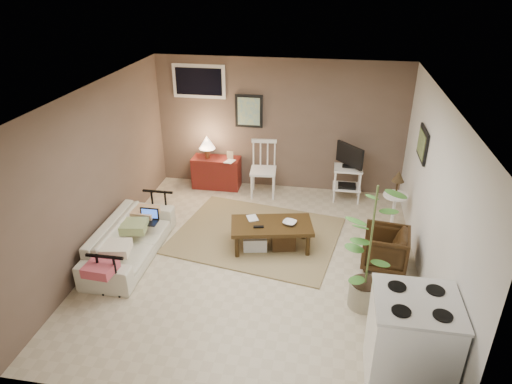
% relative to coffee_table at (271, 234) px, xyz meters
% --- Properties ---
extents(floor, '(5.00, 5.00, 0.00)m').
position_rel_coffee_table_xyz_m(floor, '(-0.17, -0.33, -0.25)').
color(floor, '#C1B293').
rests_on(floor, ground).
extents(art_back, '(0.50, 0.03, 0.60)m').
position_rel_coffee_table_xyz_m(art_back, '(-0.72, 2.15, 1.20)').
color(art_back, black).
extents(art_right, '(0.03, 0.60, 0.45)m').
position_rel_coffee_table_xyz_m(art_right, '(2.06, 0.72, 1.27)').
color(art_right, black).
extents(window, '(0.96, 0.03, 0.60)m').
position_rel_coffee_table_xyz_m(window, '(-1.62, 2.15, 1.70)').
color(window, white).
extents(rug, '(2.74, 2.35, 0.02)m').
position_rel_coffee_table_xyz_m(rug, '(-0.27, 0.31, -0.24)').
color(rug, olive).
rests_on(rug, floor).
extents(coffee_table, '(1.28, 0.84, 0.45)m').
position_rel_coffee_table_xyz_m(coffee_table, '(0.00, 0.00, 0.00)').
color(coffee_table, '#37240F').
rests_on(coffee_table, floor).
extents(sofa, '(0.54, 1.85, 0.72)m').
position_rel_coffee_table_xyz_m(sofa, '(-1.97, -0.53, 0.11)').
color(sofa, beige).
rests_on(sofa, floor).
extents(sofa_pillows, '(0.36, 1.76, 0.12)m').
position_rel_coffee_table_xyz_m(sofa_pillows, '(-1.92, -0.74, 0.20)').
color(sofa_pillows, beige).
rests_on(sofa_pillows, sofa).
extents(sofa_end_rails, '(0.50, 1.85, 0.62)m').
position_rel_coffee_table_xyz_m(sofa_end_rails, '(-1.86, -0.53, 0.06)').
color(sofa_end_rails, black).
rests_on(sofa_end_rails, floor).
extents(laptop, '(0.28, 0.21, 0.19)m').
position_rel_coffee_table_xyz_m(laptop, '(-1.79, -0.21, 0.22)').
color(laptop, black).
rests_on(laptop, sofa).
extents(red_console, '(0.88, 0.39, 1.02)m').
position_rel_coffee_table_xyz_m(red_console, '(-1.32, 1.93, 0.10)').
color(red_console, maroon).
rests_on(red_console, floor).
extents(spindle_chair, '(0.49, 0.49, 1.00)m').
position_rel_coffee_table_xyz_m(spindle_chair, '(-0.39, 1.77, 0.22)').
color(spindle_chair, white).
rests_on(spindle_chair, floor).
extents(tv_stand, '(0.49, 0.49, 1.04)m').
position_rel_coffee_table_xyz_m(tv_stand, '(1.11, 1.81, 0.30)').
color(tv_stand, white).
rests_on(tv_stand, floor).
extents(side_table, '(0.38, 0.38, 1.01)m').
position_rel_coffee_table_xyz_m(side_table, '(1.82, 0.89, 0.38)').
color(side_table, white).
rests_on(side_table, floor).
extents(armchair, '(0.64, 0.67, 0.62)m').
position_rel_coffee_table_xyz_m(armchair, '(1.62, -0.16, 0.06)').
color(armchair, black).
rests_on(armchair, floor).
extents(potted_plant, '(0.42, 0.42, 1.68)m').
position_rel_coffee_table_xyz_m(potted_plant, '(1.31, -1.07, 0.64)').
color(potted_plant, gray).
rests_on(potted_plant, floor).
extents(stove, '(0.80, 0.74, 1.04)m').
position_rel_coffee_table_xyz_m(stove, '(1.67, -2.18, 0.27)').
color(stove, white).
rests_on(stove, floor).
extents(bowl, '(0.20, 0.10, 0.19)m').
position_rel_coffee_table_xyz_m(bowl, '(0.27, 0.04, 0.27)').
color(bowl, '#37240F').
rests_on(bowl, coffee_table).
extents(book_table, '(0.14, 0.07, 0.20)m').
position_rel_coffee_table_xyz_m(book_table, '(-0.36, 0.08, 0.27)').
color(book_table, '#37240F').
rests_on(book_table, coffee_table).
extents(book_console, '(0.16, 0.06, 0.21)m').
position_rel_coffee_table_xyz_m(book_console, '(-1.09, 1.81, 0.45)').
color(book_console, '#37240F').
rests_on(book_console, red_console).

